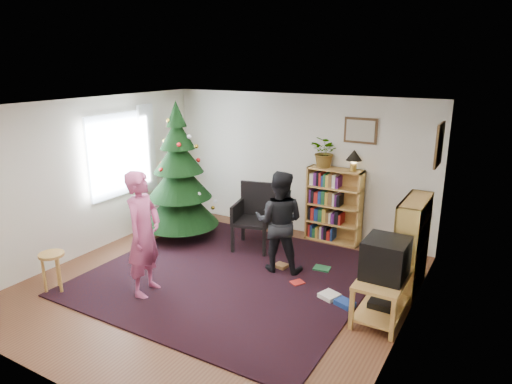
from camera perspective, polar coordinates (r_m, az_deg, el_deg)
The scene contains 23 objects.
floor at distance 6.61m, azimuth -4.70°, elevation -11.42°, with size 5.00×5.00×0.00m, color brown.
ceiling at distance 5.89m, azimuth -5.27°, elevation 10.69°, with size 5.00×5.00×0.00m, color white.
wall_back at distance 8.23m, azimuth 5.04°, elevation 3.45°, with size 5.00×0.02×2.50m, color silver.
wall_front at distance 4.46m, azimuth -23.88°, elevation -9.17°, with size 5.00×0.02×2.50m, color silver.
wall_left at distance 7.80m, azimuth -20.23°, elevation 1.77°, with size 0.02×5.00×2.50m, color silver.
wall_right at distance 5.19m, azimuth 18.41°, elevation -5.06°, with size 0.02×5.00×2.50m, color silver.
rug at distance 6.82m, azimuth -3.25°, elevation -10.35°, with size 3.80×3.60×0.02m, color black.
window_pane at distance 8.10m, azimuth -17.04°, elevation 4.40°, with size 0.04×1.20×1.40m, color silver.
curtain at distance 8.56m, azimuth -13.45°, elevation 5.27°, with size 0.06×0.35×1.60m, color silver.
picture_back at distance 7.67m, azimuth 12.95°, elevation 7.49°, with size 0.55×0.03×0.42m.
picture_right at distance 6.69m, azimuth 21.94°, elevation 5.49°, with size 0.03×0.50×0.60m.
christmas_tree at distance 8.01m, azimuth -9.56°, elevation 1.13°, with size 1.33×1.33×2.41m.
bookshelf_back at distance 7.94m, azimuth 9.73°, elevation -1.58°, with size 0.95×0.30×1.30m.
bookshelf_right at distance 6.55m, azimuth 18.87°, elevation -6.17°, with size 0.30×0.95×1.30m.
tv_stand at distance 5.90m, azimuth 15.55°, elevation -12.03°, with size 0.53×0.96×0.55m.
crt_tv at distance 5.70m, azimuth 15.88°, elevation -7.94°, with size 0.50×0.54×0.48m.
armchair at distance 7.61m, azimuth 0.11°, elevation -2.68°, with size 0.72×0.73×1.09m.
stool at distance 6.80m, azimuth -24.11°, elevation -7.99°, with size 0.34×0.34×0.56m.
person_standing at distance 6.20m, azimuth -13.87°, elevation -5.12°, with size 0.62×0.41×1.71m, color #B24775.
person_by_chair at distance 6.72m, azimuth 2.92°, elevation -3.74°, with size 0.75×0.58×1.53m, color black.
potted_plant at distance 7.79m, azimuth 8.67°, elevation 4.98°, with size 0.48×0.42×0.53m, color gray.
table_lamp at distance 7.63m, azimuth 12.16°, elevation 4.34°, with size 0.26×0.26×0.35m.
floor_clutter at distance 6.65m, azimuth 8.70°, elevation -11.00°, with size 1.67×1.17×0.08m.
Camera 1 is at (3.38, -4.78, 3.06)m, focal length 32.00 mm.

